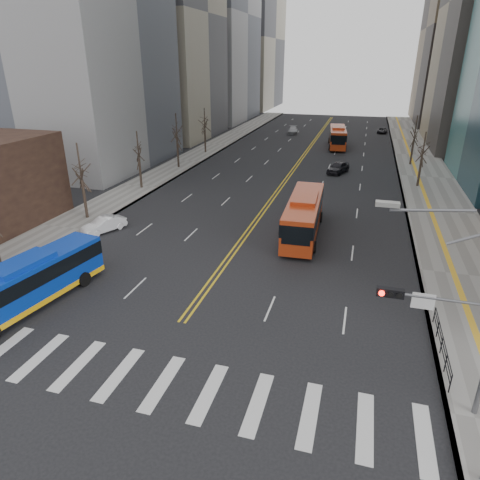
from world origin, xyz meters
name	(u,v)px	position (x,y,z in m)	size (l,w,h in m)	color
ground	(141,378)	(0.00, 0.00, 0.00)	(220.00, 220.00, 0.00)	black
sidewalk_right	(426,177)	(17.50, 45.00, 0.07)	(7.00, 130.00, 0.15)	slate
sidewalk_left	(186,161)	(-16.50, 45.00, 0.07)	(5.00, 130.00, 0.15)	slate
crosswalk	(141,378)	(0.00, 0.00, 0.01)	(26.70, 4.00, 0.01)	silver
centerline	(304,155)	(0.00, 55.00, 0.01)	(0.55, 100.00, 0.01)	gold
signal_mast	(460,316)	(13.77, 2.00, 4.86)	(5.37, 0.37, 9.39)	slate
pedestrian_railing	(442,342)	(14.30, 6.00, 0.82)	(0.06, 6.06, 1.02)	black
street_trees	(222,145)	(-7.18, 34.55, 4.87)	(35.20, 47.20, 7.60)	#2F231D
blue_bus	(26,283)	(-9.85, 4.00, 1.69)	(3.99, 11.24, 3.23)	#0B33AC
red_bus_near	(304,214)	(4.85, 20.72, 2.00)	(3.21, 11.45, 3.60)	#AC3312
red_bus_far	(338,136)	(4.54, 63.24, 1.99)	(3.76, 11.53, 3.59)	#AC3312
car_white	(104,225)	(-12.50, 16.51, 0.67)	(1.41, 4.05, 1.33)	white
car_dark_mid	(338,167)	(6.15, 44.34, 0.77)	(1.82, 4.53, 1.54)	black
car_silver	(293,130)	(-5.44, 75.69, 0.70)	(1.97, 4.85, 1.41)	#9B9BA1
car_dark_far	(382,131)	(12.50, 81.47, 0.54)	(1.81, 3.92, 1.09)	black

